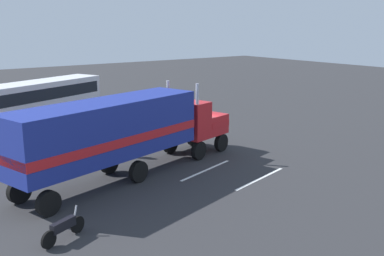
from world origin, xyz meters
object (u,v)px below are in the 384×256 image
Objects in this scene: semi_truck at (124,130)px; motorcycle at (64,228)px; parked_bus at (39,98)px; person_bystander at (127,143)px.

semi_truck is 7.46m from motorcycle.
semi_truck reaches higher than parked_bus.
parked_bus is 20.99m from motorcycle.
semi_truck is 7.29× the size of motorcycle.
parked_bus is (-1.17, 12.00, 1.17)m from person_bystander.
semi_truck reaches higher than person_bystander.
motorcycle is at bearing -130.81° from person_bystander.
motorcycle is (-5.83, -20.10, -1.58)m from parked_bus.
person_bystander is 12.12m from parked_bus.
parked_bus reaches higher than person_bystander.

